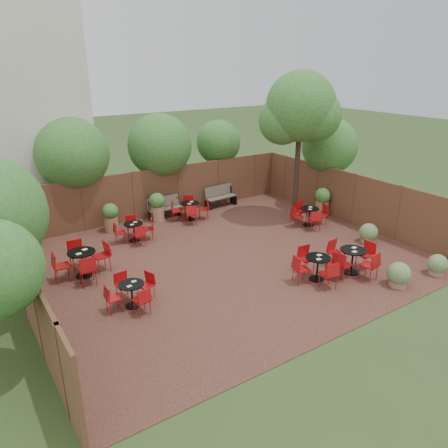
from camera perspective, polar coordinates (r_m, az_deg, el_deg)
ground at (r=14.05m, az=0.13°, el=-4.66°), size 80.00×80.00×0.00m
courtyard_paving at (r=14.04m, az=0.13°, el=-4.62°), size 12.00×10.00×0.02m
fence_back at (r=17.80m, az=-8.84°, el=4.12°), size 12.00×0.08×2.00m
fence_left at (r=11.75m, az=-25.24°, el=-6.77°), size 0.08×10.00×2.00m
fence_right at (r=17.51m, az=16.74°, el=3.19°), size 0.08×10.00×2.00m
neighbour_building at (r=18.84m, az=-26.26°, el=12.54°), size 5.00×4.00×8.00m
overhang_foliage at (r=15.07m, az=-12.15°, el=7.69°), size 15.63×10.47×2.72m
courtyard_tree at (r=16.75m, az=10.10°, el=14.47°), size 2.77×2.67×5.75m
park_bench_left at (r=17.67m, az=-7.91°, el=2.23°), size 1.40×0.46×0.86m
park_bench_right at (r=18.92m, az=-0.54°, el=3.76°), size 1.50×0.60×0.91m
bistro_tables at (r=14.01m, az=-0.49°, el=-2.73°), size 10.15×8.32×0.92m
planters at (r=16.55m, az=-7.30°, el=1.59°), size 11.42×3.81×1.18m
low_shrubs at (r=14.47m, az=21.94°, el=-3.96°), size 2.50×3.38×0.72m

